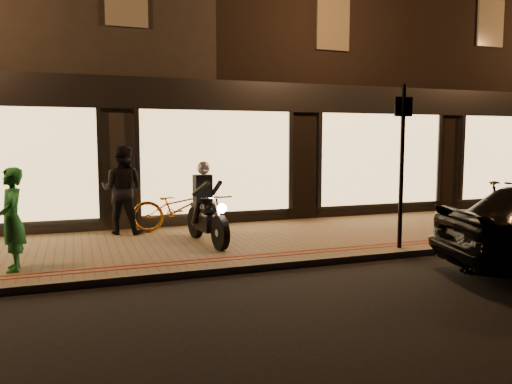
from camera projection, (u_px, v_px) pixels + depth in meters
The scene contains 11 objects.
ground at pixel (283, 269), 8.20m from camera, with size 90.00×90.00×0.00m, color black.
sidewalk at pixel (244, 242), 10.06m from camera, with size 50.00×4.00×0.12m, color brown.
kerb_stone at pixel (282, 265), 8.24m from camera, with size 50.00×0.14×0.12m, color #59544C.
red_kerb_lines at pixel (271, 255), 8.70m from camera, with size 50.00×0.26×0.01m.
building_row at pixel (175, 74), 16.16m from camera, with size 48.00×10.11×8.50m.
motorcycle at pixel (206, 212), 9.65m from camera, with size 0.63×1.94×1.59m.
sign_post at pixel (402, 158), 9.13m from camera, with size 0.35×0.09×3.00m.
bicycle_gold at pixel (179, 208), 10.89m from camera, with size 0.70×2.01×1.05m, color orange.
bicycle_dark at pixel (503, 209), 10.29m from camera, with size 0.55×1.95×1.17m, color black.
person_green at pixel (12, 219), 7.60m from camera, with size 0.58×0.38×1.59m, color #207838.
person_dark at pixel (122, 190), 10.61m from camera, with size 0.92×0.72×1.89m, color black.
Camera 1 is at (-3.16, -7.38, 2.12)m, focal length 35.00 mm.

